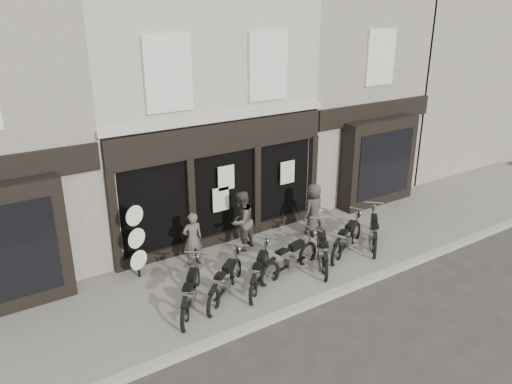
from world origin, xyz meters
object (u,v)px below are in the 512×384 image
motorcycle_4 (322,252)px  motorcycle_5 (347,241)px  motorcycle_2 (260,274)px  motorcycle_6 (373,234)px  man_right (314,209)px  man_centre (241,221)px  motorcycle_1 (225,284)px  motorcycle_0 (191,295)px  man_left (193,239)px  advert_sign_post (137,244)px  motorcycle_3 (290,261)px

motorcycle_4 → motorcycle_5: size_ratio=0.93×
motorcycle_2 → motorcycle_4: 2.16m
motorcycle_4 → motorcycle_6: motorcycle_4 is taller
motorcycle_2 → man_right: man_right is taller
motorcycle_2 → man_centre: (0.69, 2.01, 0.61)m
motorcycle_1 → motorcycle_6: (5.33, 0.02, 0.00)m
man_right → motorcycle_6: bearing=108.2°
motorcycle_1 → motorcycle_5: (4.28, 0.09, 0.01)m
motorcycle_0 → motorcycle_1: 0.97m
motorcycle_4 → man_right: 2.03m
motorcycle_6 → man_centre: size_ratio=1.01×
man_left → motorcycle_2: bearing=122.8°
man_right → advert_sign_post: advert_sign_post is taller
motorcycle_4 → motorcycle_6: size_ratio=1.10×
motorcycle_0 → man_centre: man_centre is taller
man_left → man_centre: 1.67m
motorcycle_0 → man_left: (1.02, 1.88, 0.48)m
motorcycle_5 → man_centre: 3.23m
motorcycle_0 → motorcycle_2: (1.99, -0.07, -0.01)m
motorcycle_6 → man_right: 2.01m
motorcycle_0 → motorcycle_4: 4.15m
man_left → man_right: bearing=-177.9°
motorcycle_0 → advert_sign_post: (-0.55, 2.04, 0.68)m
motorcycle_1 → motorcycle_4: motorcycle_4 is taller
motorcycle_3 → motorcycle_5: motorcycle_5 is taller
motorcycle_5 → advert_sign_post: bearing=134.5°
man_left → motorcycle_0: bearing=67.8°
man_right → advert_sign_post: bearing=-21.8°
motorcycle_3 → man_centre: man_centre is taller
motorcycle_3 → man_left: 2.81m
man_centre → advert_sign_post: advert_sign_post is taller
motorcycle_1 → advert_sign_post: size_ratio=0.84×
motorcycle_1 → motorcycle_2: 1.02m
motorcycle_0 → motorcycle_4: (4.15, -0.09, 0.00)m
motorcycle_1 → motorcycle_4: 3.18m
motorcycle_3 → man_centre: 2.06m
motorcycle_6 → man_left: 5.63m
motorcycle_1 → motorcycle_3: bearing=-37.9°
motorcycle_0 → motorcycle_1: size_ratio=1.03×
motorcycle_0 → motorcycle_2: motorcycle_0 is taller
motorcycle_2 → advert_sign_post: advert_sign_post is taller
man_right → motorcycle_0: bearing=-0.3°
man_right → motorcycle_1: bearing=3.6°
motorcycle_0 → man_right: size_ratio=1.17×
motorcycle_2 → motorcycle_4: (2.16, -0.02, 0.02)m
motorcycle_4 → man_centre: size_ratio=1.11×
motorcycle_2 → man_right: bearing=-17.2°
motorcycle_4 → man_left: size_ratio=1.28×
motorcycle_5 → man_left: size_ratio=1.37×
motorcycle_1 → motorcycle_4: size_ratio=0.95×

